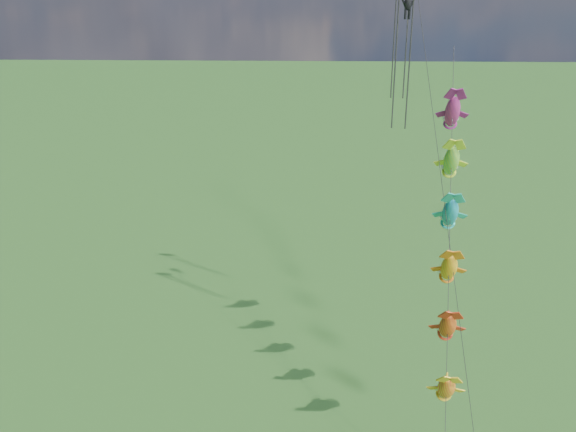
{
  "coord_description": "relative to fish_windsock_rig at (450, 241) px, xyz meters",
  "views": [
    {
      "loc": [
        10.51,
        -19.27,
        22.6
      ],
      "look_at": [
        9.54,
        11.16,
        10.78
      ],
      "focal_mm": 40.0,
      "sensor_mm": 36.0,
      "label": 1
    }
  ],
  "objects": [
    {
      "name": "parafoil_rig",
      "position": [
        -1.57,
        6.7,
        9.19
      ],
      "size": [
        3.59,
        17.26,
        25.03
      ],
      "rotation": [
        0.0,
        0.0,
        0.24
      ],
      "color": "brown",
      "rests_on": "ground"
    },
    {
      "name": "fish_windsock_rig",
      "position": [
        0.0,
        0.0,
        0.0
      ],
      "size": [
        2.39,
        15.85,
        18.75
      ],
      "rotation": [
        0.0,
        0.0,
        0.19
      ],
      "color": "brown",
      "rests_on": "ground"
    }
  ]
}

